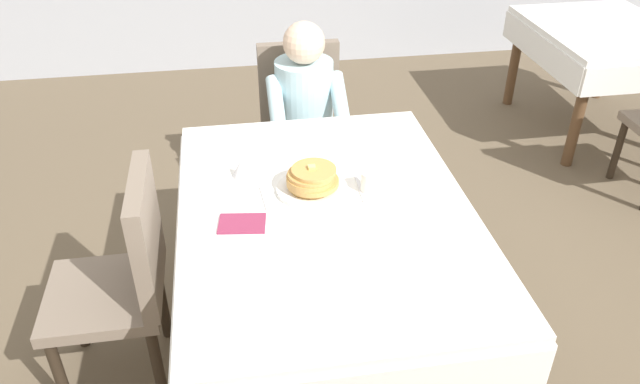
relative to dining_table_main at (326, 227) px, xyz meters
name	(u,v)px	position (x,y,z in m)	size (l,w,h in m)	color
ground_plane	(325,345)	(0.00, 0.00, -0.65)	(14.00, 14.00, 0.00)	brown
dining_table_main	(326,227)	(0.00, 0.00, 0.00)	(1.12, 1.52, 0.74)	white
chair_diner	(302,119)	(0.06, 1.17, -0.12)	(0.44, 0.45, 0.93)	#7A6B5B
diner_person	(305,108)	(0.06, 1.01, 0.02)	(0.40, 0.43, 1.12)	silver
chair_left_side	(126,272)	(-0.77, 0.00, -0.12)	(0.45, 0.44, 0.93)	#7A6B5B
plate_breakfast	(312,189)	(-0.04, 0.13, 0.10)	(0.28, 0.28, 0.02)	white
breakfast_stack	(312,179)	(-0.04, 0.12, 0.15)	(0.21, 0.21, 0.10)	tan
cup_coffee	(371,182)	(0.19, 0.09, 0.13)	(0.11, 0.08, 0.08)	white
syrup_pitcher	(241,168)	(-0.30, 0.28, 0.13)	(0.08, 0.08, 0.07)	silver
fork_left_of_plate	(264,197)	(-0.23, 0.11, 0.09)	(0.18, 0.01, 0.01)	silver
knife_right_of_plate	(360,189)	(0.15, 0.11, 0.09)	(0.20, 0.01, 0.01)	silver
spoon_near_edge	(320,242)	(-0.06, -0.20, 0.09)	(0.15, 0.01, 0.01)	silver
napkin_folded	(242,223)	(-0.32, -0.05, 0.09)	(0.17, 0.12, 0.01)	#8C2D4C
background_table_far	(604,44)	(2.19, 1.76, -0.03)	(0.92, 1.12, 0.74)	white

